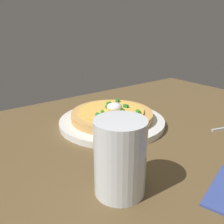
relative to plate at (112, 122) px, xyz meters
The scene contains 4 objects.
dining_table 14.22cm from the plate, 70.41° to the left, with size 125.74×84.65×2.36cm, color brown.
plate is the anchor object (origin of this frame).
pizza 2.11cm from the plate, 89.04° to the left, with size 21.65×21.65×4.93cm.
cup_far 28.10cm from the plate, 55.77° to the left, with size 8.23×8.23×12.57cm.
Camera 1 is at (31.95, 35.69, 28.61)cm, focal length 39.57 mm.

